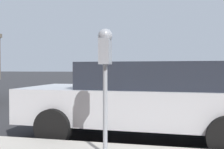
% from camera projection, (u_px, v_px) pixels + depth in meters
% --- Properties ---
extents(ground_plane, '(220.00, 220.00, 0.00)m').
position_uv_depth(ground_plane, '(147.00, 125.00, 6.08)').
color(ground_plane, '#2B2B2D').
extents(parking_meter, '(0.21, 0.19, 1.66)m').
position_uv_depth(parking_meter, '(105.00, 58.00, 3.45)').
color(parking_meter, gray).
rests_on(parking_meter, sidewalk).
extents(car_silver, '(2.09, 4.53, 1.44)m').
position_uv_depth(car_silver, '(144.00, 98.00, 4.99)').
color(car_silver, '#B7BABF').
rests_on(car_silver, ground_plane).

